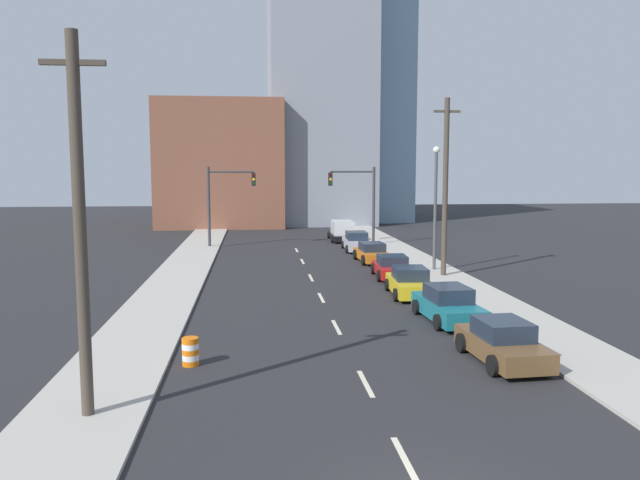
# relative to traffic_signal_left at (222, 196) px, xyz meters

# --- Properties ---
(sidewalk_left) EXTENTS (3.34, 93.65, 0.12)m
(sidewalk_left) POSITION_rel_traffic_signal_left_xyz_m (-1.90, 5.73, -4.23)
(sidewalk_left) COLOR #ADA89E
(sidewalk_left) RESTS_ON ground
(sidewalk_right) EXTENTS (3.34, 93.65, 0.12)m
(sidewalk_right) POSITION_rel_traffic_signal_left_xyz_m (13.99, 5.73, -4.23)
(sidewalk_right) COLOR #ADA89E
(sidewalk_right) RESTS_ON ground
(lane_stripe_at_2m) EXTENTS (0.16, 2.40, 0.01)m
(lane_stripe_at_2m) POSITION_rel_traffic_signal_left_xyz_m (6.04, -39.09, -4.28)
(lane_stripe_at_2m) COLOR beige
(lane_stripe_at_2m) RESTS_ON ground
(lane_stripe_at_7m) EXTENTS (0.16, 2.40, 0.01)m
(lane_stripe_at_7m) POSITION_rel_traffic_signal_left_xyz_m (6.04, -34.00, -4.28)
(lane_stripe_at_7m) COLOR beige
(lane_stripe_at_7m) RESTS_ON ground
(lane_stripe_at_14m) EXTENTS (0.16, 2.40, 0.01)m
(lane_stripe_at_14m) POSITION_rel_traffic_signal_left_xyz_m (6.04, -27.13, -4.28)
(lane_stripe_at_14m) COLOR beige
(lane_stripe_at_14m) RESTS_ON ground
(lane_stripe_at_20m) EXTENTS (0.16, 2.40, 0.01)m
(lane_stripe_at_20m) POSITION_rel_traffic_signal_left_xyz_m (6.04, -21.19, -4.28)
(lane_stripe_at_20m) COLOR beige
(lane_stripe_at_20m) RESTS_ON ground
(lane_stripe_at_26m) EXTENTS (0.16, 2.40, 0.01)m
(lane_stripe_at_26m) POSITION_rel_traffic_signal_left_xyz_m (6.04, -15.31, -4.28)
(lane_stripe_at_26m) COLOR beige
(lane_stripe_at_26m) RESTS_ON ground
(lane_stripe_at_32m) EXTENTS (0.16, 2.40, 0.01)m
(lane_stripe_at_32m) POSITION_rel_traffic_signal_left_xyz_m (6.04, -8.64, -4.28)
(lane_stripe_at_32m) COLOR beige
(lane_stripe_at_32m) RESTS_ON ground
(lane_stripe_at_39m) EXTENTS (0.16, 2.40, 0.01)m
(lane_stripe_at_39m) POSITION_rel_traffic_signal_left_xyz_m (6.04, -2.49, -4.28)
(lane_stripe_at_39m) COLOR beige
(lane_stripe_at_39m) RESTS_ON ground
(building_brick_left) EXTENTS (14.00, 16.00, 14.05)m
(building_brick_left) POSITION_rel_traffic_signal_left_xyz_m (-1.03, 22.67, 2.74)
(building_brick_left) COLOR brown
(building_brick_left) RESTS_ON ground
(building_office_center) EXTENTS (12.00, 20.00, 31.81)m
(building_office_center) POSITION_rel_traffic_signal_left_xyz_m (10.67, 26.67, 11.62)
(building_office_center) COLOR gray
(building_office_center) RESTS_ON ground
(building_glass_right) EXTENTS (13.00, 20.00, 27.20)m
(building_glass_right) POSITION_rel_traffic_signal_left_xyz_m (15.36, 30.67, 9.31)
(building_glass_right) COLOR #7A9EB7
(building_glass_right) RESTS_ON ground
(traffic_signal_left) EXTENTS (4.01, 0.35, 6.69)m
(traffic_signal_left) POSITION_rel_traffic_signal_left_xyz_m (0.00, 0.00, 0.00)
(traffic_signal_left) COLOR #38383D
(traffic_signal_left) RESTS_ON ground
(traffic_signal_right) EXTENTS (4.01, 0.35, 6.69)m
(traffic_signal_right) POSITION_rel_traffic_signal_left_xyz_m (11.74, 0.00, 0.00)
(traffic_signal_right) COLOR #38383D
(traffic_signal_right) RESTS_ON ground
(utility_pole_left_near) EXTENTS (1.60, 0.32, 9.98)m
(utility_pole_left_near) POSITION_rel_traffic_signal_left_xyz_m (-1.73, -35.89, 0.83)
(utility_pole_left_near) COLOR #473D33
(utility_pole_left_near) RESTS_ON ground
(utility_pole_right_mid) EXTENTS (1.60, 0.32, 10.71)m
(utility_pole_right_mid) POSITION_rel_traffic_signal_left_xyz_m (14.09, -15.87, 1.20)
(utility_pole_right_mid) COLOR #473D33
(utility_pole_right_mid) RESTS_ON ground
(traffic_barrel) EXTENTS (0.56, 0.56, 0.95)m
(traffic_barrel) POSITION_rel_traffic_signal_left_xyz_m (0.52, -31.64, -3.81)
(traffic_barrel) COLOR orange
(traffic_barrel) RESTS_ON ground
(street_lamp) EXTENTS (0.44, 0.44, 7.94)m
(street_lamp) POSITION_rel_traffic_signal_left_xyz_m (14.15, -13.67, 0.34)
(street_lamp) COLOR #4C4C51
(street_lamp) RESTS_ON ground
(sedan_brown) EXTENTS (2.25, 4.34, 1.47)m
(sedan_brown) POSITION_rel_traffic_signal_left_xyz_m (11.05, -32.38, -3.62)
(sedan_brown) COLOR brown
(sedan_brown) RESTS_ON ground
(sedan_teal) EXTENTS (2.31, 4.70, 1.54)m
(sedan_teal) POSITION_rel_traffic_signal_left_xyz_m (10.97, -26.61, -3.58)
(sedan_teal) COLOR #196B75
(sedan_teal) RESTS_ON ground
(sedan_yellow) EXTENTS (2.31, 4.47, 1.49)m
(sedan_yellow) POSITION_rel_traffic_signal_left_xyz_m (10.68, -21.12, -3.61)
(sedan_yellow) COLOR gold
(sedan_yellow) RESTS_ON ground
(sedan_red) EXTENTS (2.35, 4.31, 1.36)m
(sedan_red) POSITION_rel_traffic_signal_left_xyz_m (10.94, -15.74, -3.66)
(sedan_red) COLOR red
(sedan_red) RESTS_ON ground
(sedan_orange) EXTENTS (2.21, 4.56, 1.38)m
(sedan_orange) POSITION_rel_traffic_signal_left_xyz_m (10.90, -9.42, -3.65)
(sedan_orange) COLOR orange
(sedan_orange) RESTS_ON ground
(sedan_silver) EXTENTS (2.18, 4.83, 1.52)m
(sedan_silver) POSITION_rel_traffic_signal_left_xyz_m (10.82, -3.19, -3.60)
(sedan_silver) COLOR #B2B2BC
(sedan_silver) RESTS_ON ground
(box_truck_black) EXTENTS (2.47, 5.67, 1.80)m
(box_truck_black) POSITION_rel_traffic_signal_left_xyz_m (10.66, 3.82, -3.43)
(box_truck_black) COLOR black
(box_truck_black) RESTS_ON ground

